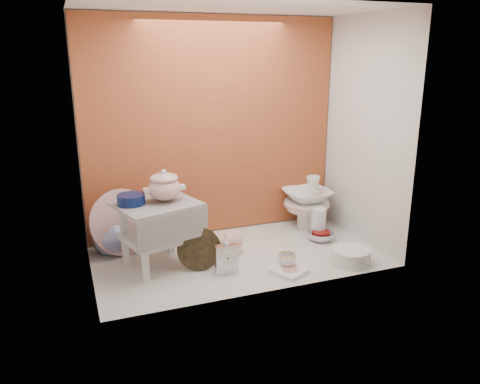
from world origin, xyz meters
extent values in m
plane|color=silver|center=(0.00, 0.00, 0.00)|extent=(1.80, 1.80, 0.00)
cube|color=#A75129|center=(0.00, 0.50, 0.75)|extent=(1.80, 0.06, 1.50)
cube|color=silver|center=(-0.90, 0.00, 0.75)|extent=(0.06, 1.00, 1.50)
cube|color=silver|center=(0.90, 0.00, 0.75)|extent=(0.06, 1.00, 1.50)
cube|color=white|center=(0.00, 0.00, 1.50)|extent=(1.80, 1.00, 0.06)
cylinder|color=#091645|center=(-0.64, 0.07, 0.43)|extent=(0.22, 0.22, 0.06)
imported|color=silver|center=(-0.74, 0.34, 0.14)|extent=(0.31, 0.31, 0.28)
cube|color=silver|center=(-0.15, -0.21, 0.10)|extent=(0.14, 0.05, 0.20)
ellipsoid|color=tan|center=(-0.06, 0.05, 0.08)|extent=(0.33, 0.27, 0.17)
cylinder|color=white|center=(0.21, -0.27, 0.01)|extent=(0.19, 0.19, 0.01)
imported|color=white|center=(0.21, -0.27, 0.05)|extent=(0.14, 0.14, 0.09)
cube|color=white|center=(0.20, -0.34, 0.01)|extent=(0.23, 0.23, 0.02)
cylinder|color=white|center=(0.62, -0.34, 0.04)|extent=(0.27, 0.27, 0.09)
imported|color=silver|center=(0.63, 0.05, 0.03)|extent=(0.25, 0.25, 0.06)
cylinder|color=silver|center=(0.64, 0.11, 0.10)|extent=(0.12, 0.12, 0.21)
camera|label=1|loc=(-0.99, -2.64, 1.26)|focal=35.70mm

